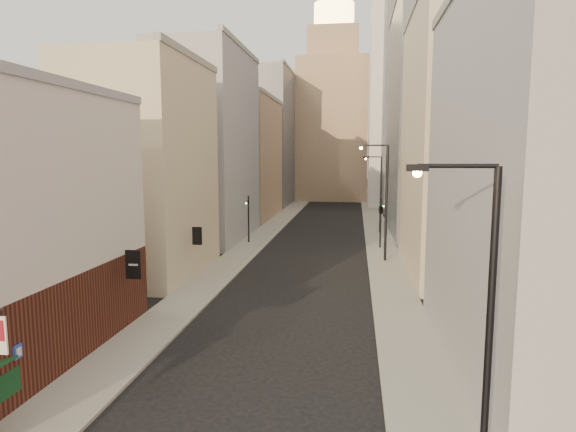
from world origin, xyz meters
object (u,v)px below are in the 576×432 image
object	(u,v)px
clock_tower	(333,113)
streetlamp_mid	(383,196)
streetlamp_near	(481,312)
streetlamp_far	(379,190)
traffic_light_left	(248,209)
traffic_light_right	(381,209)
white_tower	(393,100)

from	to	relation	value
clock_tower	streetlamp_mid	distance (m)	61.02
clock_tower	streetlamp_near	world-z (taller)	clock_tower
streetlamp_far	streetlamp_mid	bearing A→B (deg)	-115.87
streetlamp_far	traffic_light_left	bearing A→B (deg)	-173.11
traffic_light_right	streetlamp_far	bearing A→B (deg)	-102.18
streetlamp_mid	streetlamp_far	world-z (taller)	streetlamp_mid
streetlamp_mid	streetlamp_far	size ratio (longest dim) A/B	1.11
clock_tower	traffic_light_right	xyz separation A→B (m)	(7.34, -53.55, -13.71)
streetlamp_near	white_tower	bearing A→B (deg)	86.86
streetlamp_near	traffic_light_right	bearing A→B (deg)	90.41
streetlamp_near	streetlamp_mid	bearing A→B (deg)	90.94
streetlamp_near	streetlamp_mid	distance (m)	28.62
traffic_light_left	streetlamp_near	bearing A→B (deg)	117.10
streetlamp_near	traffic_light_left	xyz separation A→B (m)	(-14.16, 35.42, -1.45)
white_tower	traffic_light_right	bearing A→B (deg)	-95.29
clock_tower	white_tower	distance (m)	17.83
clock_tower	streetlamp_mid	bearing A→B (deg)	-83.08
traffic_light_left	traffic_light_right	world-z (taller)	same
white_tower	streetlamp_far	bearing A→B (deg)	-96.50
streetlamp_near	streetlamp_far	world-z (taller)	streetlamp_far
clock_tower	traffic_light_left	size ratio (longest dim) A/B	8.98
streetlamp_mid	traffic_light_left	bearing A→B (deg)	158.47
streetlamp_far	traffic_light_right	bearing A→B (deg)	-115.90
traffic_light_right	traffic_light_left	bearing A→B (deg)	-15.03
streetlamp_near	streetlamp_far	distance (m)	43.73
streetlamp_mid	streetlamp_far	xyz separation A→B (m)	(0.34, 15.13, -0.59)
streetlamp_mid	traffic_light_right	distance (m)	6.12
white_tower	traffic_light_left	world-z (taller)	white_tower
streetlamp_near	streetlamp_mid	world-z (taller)	streetlamp_mid
clock_tower	traffic_light_left	world-z (taller)	clock_tower
traffic_light_left	streetlamp_mid	bearing A→B (deg)	157.99
streetlamp_near	streetlamp_mid	xyz separation A→B (m)	(-0.94, 28.60, 0.61)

